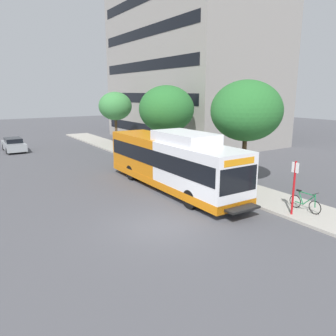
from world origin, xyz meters
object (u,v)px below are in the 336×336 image
object	(u,v)px
transit_bus	(171,162)
street_tree_mid_block	(166,109)
street_tree_near_stop	(246,111)
street_tree_far_block	(115,106)
parked_car_far_lane	(14,145)
bus_stop_sign_pole	(294,184)
bicycle_parked	(305,203)

from	to	relation	value
transit_bus	street_tree_mid_block	distance (m)	9.30
street_tree_near_stop	street_tree_far_block	world-z (taller)	street_tree_near_stop
street_tree_mid_block	parked_car_far_lane	size ratio (longest dim) A/B	1.39
street_tree_near_stop	parked_car_far_lane	world-z (taller)	street_tree_near_stop
street_tree_near_stop	parked_car_far_lane	xyz separation A→B (m)	(-10.30, 21.60, -4.07)
bus_stop_sign_pole	bicycle_parked	distance (m)	1.44
bicycle_parked	street_tree_far_block	size ratio (longest dim) A/B	0.31
street_tree_far_block	parked_car_far_lane	xyz separation A→B (m)	(-10.07, 2.58, -3.67)
street_tree_far_block	parked_car_far_lane	bearing A→B (deg)	165.66
bus_stop_sign_pole	street_tree_mid_block	bearing A→B (deg)	81.25
bus_stop_sign_pole	street_tree_far_block	xyz separation A→B (m)	(1.71, 24.18, 2.68)
transit_bus	street_tree_far_block	size ratio (longest dim) A/B	2.14
bus_stop_sign_pole	parked_car_far_lane	bearing A→B (deg)	107.37
bus_stop_sign_pole	street_tree_far_block	size ratio (longest dim) A/B	0.45
street_tree_far_block	parked_car_far_lane	world-z (taller)	street_tree_far_block
bicycle_parked	street_tree_mid_block	size ratio (longest dim) A/B	0.28
transit_bus	street_tree_far_block	xyz separation A→B (m)	(3.95, 17.10, 2.63)
bicycle_parked	parked_car_far_lane	size ratio (longest dim) A/B	0.39
street_tree_near_stop	street_tree_far_block	distance (m)	19.03
bicycle_parked	street_tree_near_stop	distance (m)	6.73
street_tree_near_stop	transit_bus	bearing A→B (deg)	155.33
transit_bus	parked_car_far_lane	size ratio (longest dim) A/B	2.72
bus_stop_sign_pole	street_tree_mid_block	world-z (taller)	street_tree_mid_block
transit_bus	street_tree_mid_block	xyz separation A→B (m)	(4.51, 7.67, 2.70)
transit_bus	bicycle_parked	xyz separation A→B (m)	(3.19, -7.12, -1.14)
street_tree_far_block	street_tree_mid_block	bearing A→B (deg)	-86.58
transit_bus	bicycle_parked	world-z (taller)	transit_bus
parked_car_far_lane	transit_bus	bearing A→B (deg)	-72.72
bus_stop_sign_pole	parked_car_far_lane	xyz separation A→B (m)	(-8.37, 26.76, -0.99)
transit_bus	street_tree_near_stop	bearing A→B (deg)	-24.67
street_tree_mid_block	parked_car_far_lane	distance (m)	16.47
street_tree_near_stop	street_tree_far_block	xyz separation A→B (m)	(-0.23, 19.02, -0.40)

